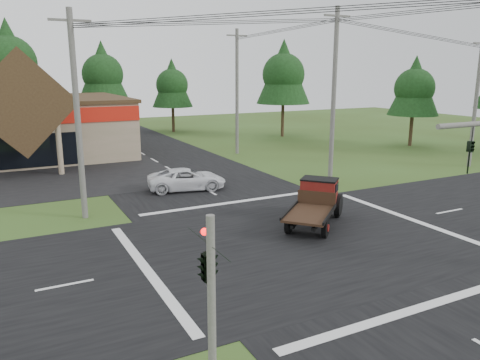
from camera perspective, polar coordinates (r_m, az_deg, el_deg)
ground at (r=21.56m, az=7.00°, el=-7.39°), size 120.00×120.00×0.00m
road_ns at (r=21.56m, az=7.00°, el=-7.37°), size 12.00×120.00×0.02m
road_ew at (r=21.56m, az=7.00°, el=-7.36°), size 120.00×12.00×0.02m
traffic_signal_corner at (r=10.90m, az=-3.96°, el=-8.45°), size 0.53×2.48×4.40m
utility_pole_nw at (r=24.99m, az=-19.22°, el=7.51°), size 2.00×0.30×10.50m
utility_pole_ne at (r=31.44m, az=11.35°, el=9.91°), size 2.00×0.30×11.50m
utility_pole_far at (r=41.61m, az=26.82°, el=8.60°), size 2.00×0.30×10.20m
utility_pole_n at (r=43.31m, az=-0.37°, el=10.78°), size 2.00×0.30×11.20m
tree_row_c at (r=57.69m, az=-26.34°, el=13.01°), size 7.28×7.28×13.13m
tree_row_d at (r=59.77m, az=-16.42°, el=12.48°), size 6.16×6.16×11.11m
tree_row_e at (r=59.92m, az=-8.28°, el=11.58°), size 5.04×5.04×9.09m
tree_side_ne at (r=55.17m, az=5.33°, el=12.93°), size 6.16×6.16×11.11m
tree_side_e_near at (r=51.04m, az=20.51°, el=10.65°), size 5.04×5.04×9.09m
antique_flatbed_truck at (r=23.45m, az=9.06°, el=-2.90°), size 5.31×5.06×2.22m
white_pickup at (r=30.47m, az=-6.50°, el=0.10°), size 5.37×3.25×1.39m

